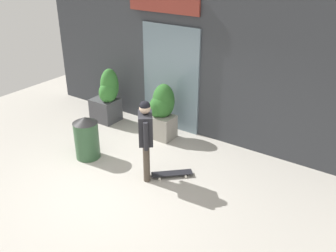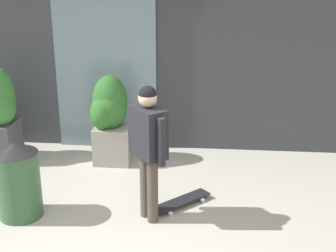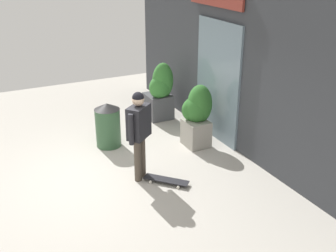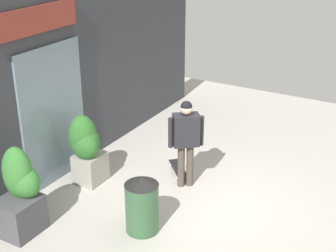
# 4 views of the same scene
# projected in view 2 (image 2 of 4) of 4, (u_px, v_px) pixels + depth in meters

# --- Properties ---
(ground_plane) EXTENTS (12.00, 12.00, 0.00)m
(ground_plane) POSITION_uv_depth(u_px,v_px,m) (115.00, 240.00, 5.57)
(ground_plane) COLOR #B2ADA3
(building_facade) EXTENTS (8.89, 0.31, 4.00)m
(building_facade) POSITION_uv_depth(u_px,v_px,m) (144.00, 22.00, 7.55)
(building_facade) COLOR #383A3F
(building_facade) RESTS_ON ground_plane
(skateboarder) EXTENTS (0.49, 0.52, 1.65)m
(skateboarder) POSITION_uv_depth(u_px,v_px,m) (148.00, 140.00, 5.66)
(skateboarder) COLOR #4C4238
(skateboarder) RESTS_ON ground_plane
(skateboard) EXTENTS (0.73, 0.70, 0.08)m
(skateboard) POSITION_uv_depth(u_px,v_px,m) (182.00, 201.00, 6.29)
(skateboard) COLOR black
(skateboard) RESTS_ON ground_plane
(planter_box_right) EXTENTS (0.58, 0.62, 1.32)m
(planter_box_right) POSITION_uv_depth(u_px,v_px,m) (109.00, 116.00, 7.36)
(planter_box_right) COLOR gray
(planter_box_right) RESTS_ON ground_plane
(trash_bin) EXTENTS (0.53, 0.53, 0.95)m
(trash_bin) POSITION_uv_depth(u_px,v_px,m) (18.00, 180.00, 5.92)
(trash_bin) COLOR #335938
(trash_bin) RESTS_ON ground_plane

